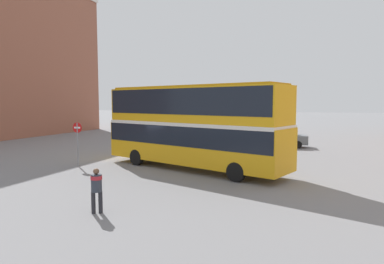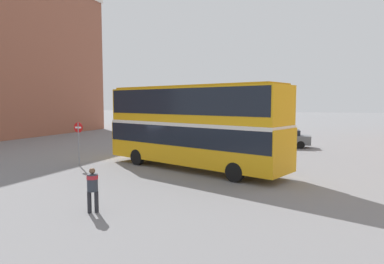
% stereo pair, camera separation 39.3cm
% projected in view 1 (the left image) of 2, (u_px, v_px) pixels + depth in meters
% --- Properties ---
extents(ground_plane, '(240.00, 240.00, 0.00)m').
position_uv_depth(ground_plane, '(171.00, 167.00, 20.45)').
color(ground_plane, slate).
extents(double_decker_bus, '(11.62, 6.07, 4.77)m').
position_uv_depth(double_decker_bus, '(192.00, 122.00, 19.49)').
color(double_decker_bus, gold).
rests_on(double_decker_bus, ground_plane).
extents(pedestrian_foreground, '(0.53, 0.53, 1.58)m').
position_uv_depth(pedestrian_foreground, '(97.00, 186.00, 11.79)').
color(pedestrian_foreground, '#232328').
rests_on(pedestrian_foreground, ground_plane).
extents(parked_car_kerb_near, '(4.48, 2.32, 1.49)m').
position_uv_depth(parked_car_kerb_near, '(282.00, 138.00, 29.42)').
color(parked_car_kerb_near, slate).
rests_on(parked_car_kerb_near, ground_plane).
extents(no_entry_sign, '(0.62, 0.08, 2.64)m').
position_uv_depth(no_entry_sign, '(78.00, 137.00, 20.41)').
color(no_entry_sign, gray).
rests_on(no_entry_sign, ground_plane).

